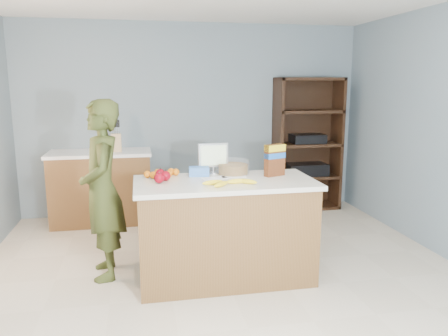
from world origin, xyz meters
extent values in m
cube|color=beige|center=(0.00, 0.00, 0.00)|extent=(4.50, 5.00, 0.02)
cube|color=slate|center=(0.00, 2.50, 1.25)|extent=(4.50, 0.02, 2.50)
cube|color=brown|center=(0.00, 0.30, 0.43)|extent=(1.50, 0.70, 0.86)
cube|color=silver|center=(0.00, 0.30, 0.88)|extent=(1.56, 0.76, 0.04)
cube|color=black|center=(0.00, 0.30, 0.05)|extent=(1.46, 0.66, 0.10)
cube|color=brown|center=(-1.20, 2.20, 0.43)|extent=(1.20, 0.60, 0.86)
cube|color=white|center=(-1.20, 2.20, 0.88)|extent=(1.24, 0.62, 0.04)
cube|color=black|center=(1.55, 2.48, 0.90)|extent=(0.90, 0.04, 1.80)
cube|color=black|center=(1.12, 2.30, 0.90)|extent=(0.04, 0.40, 1.80)
cube|color=black|center=(1.98, 2.30, 0.90)|extent=(0.04, 0.40, 1.80)
cube|color=black|center=(1.55, 2.30, 0.02)|extent=(0.90, 0.40, 0.04)
cube|color=black|center=(1.55, 2.30, 0.45)|extent=(0.90, 0.40, 0.04)
cube|color=black|center=(1.55, 2.30, 0.90)|extent=(0.90, 0.40, 0.04)
cube|color=black|center=(1.55, 2.30, 1.35)|extent=(0.90, 0.40, 0.04)
cube|color=black|center=(1.55, 2.30, 1.78)|extent=(0.90, 0.40, 0.04)
cube|color=black|center=(1.55, 2.30, 0.55)|extent=(0.55, 0.32, 0.16)
cube|color=black|center=(1.55, 2.30, 0.98)|extent=(0.45, 0.30, 0.12)
imported|color=#363D18|center=(-1.05, 0.57, 0.80)|extent=(0.45, 0.62, 1.60)
cube|color=tan|center=(-0.99, 2.14, 1.01)|extent=(0.12, 0.10, 0.22)
cylinder|color=black|center=(-1.03, 2.14, 1.17)|extent=(0.02, 0.02, 0.09)
cylinder|color=black|center=(-1.01, 2.14, 1.17)|extent=(0.02, 0.02, 0.09)
cylinder|color=black|center=(-0.99, 2.14, 1.17)|extent=(0.02, 0.02, 0.09)
cylinder|color=black|center=(-0.97, 2.14, 1.17)|extent=(0.02, 0.02, 0.09)
cylinder|color=black|center=(-0.95, 2.14, 1.17)|extent=(0.02, 0.02, 0.09)
cube|color=white|center=(-0.08, 0.40, 0.90)|extent=(0.24, 0.15, 0.00)
cube|color=white|center=(0.11, 0.44, 0.90)|extent=(0.23, 0.13, 0.00)
ellipsoid|color=yellow|center=(-0.13, 0.16, 0.92)|extent=(0.19, 0.09, 0.04)
ellipsoid|color=yellow|center=(-0.08, 0.08, 0.92)|extent=(0.17, 0.16, 0.04)
ellipsoid|color=yellow|center=(0.07, 0.16, 0.92)|extent=(0.19, 0.07, 0.04)
ellipsoid|color=yellow|center=(0.16, 0.14, 0.92)|extent=(0.17, 0.16, 0.04)
sphere|color=maroon|center=(-0.54, 0.48, 0.94)|extent=(0.09, 0.09, 0.09)
sphere|color=maroon|center=(-0.51, 0.38, 0.94)|extent=(0.09, 0.09, 0.09)
sphere|color=maroon|center=(-0.56, 0.30, 0.94)|extent=(0.09, 0.09, 0.09)
sphere|color=orange|center=(-0.61, 0.50, 0.93)|extent=(0.06, 0.06, 0.06)
sphere|color=orange|center=(-0.56, 0.61, 0.93)|extent=(0.06, 0.06, 0.06)
sphere|color=orange|center=(-0.47, 0.51, 0.93)|extent=(0.06, 0.06, 0.06)
sphere|color=orange|center=(-0.40, 0.59, 0.93)|extent=(0.06, 0.06, 0.06)
sphere|color=orange|center=(-0.66, 0.54, 0.93)|extent=(0.06, 0.06, 0.06)
sphere|color=orange|center=(-0.57, 0.53, 0.93)|extent=(0.06, 0.06, 0.06)
sphere|color=orange|center=(-0.44, 0.61, 0.93)|extent=(0.06, 0.06, 0.06)
cube|color=blue|center=(-0.19, 0.54, 0.94)|extent=(0.19, 0.14, 0.08)
cylinder|color=#267219|center=(0.13, 0.56, 0.95)|extent=(0.27, 0.27, 0.09)
cylinder|color=white|center=(0.13, 0.56, 0.97)|extent=(0.30, 0.30, 0.13)
cylinder|color=silver|center=(-0.05, 0.63, 0.91)|extent=(0.12, 0.12, 0.01)
cylinder|color=silver|center=(-0.05, 0.63, 0.94)|extent=(0.02, 0.02, 0.05)
cube|color=silver|center=(-0.05, 0.63, 1.07)|extent=(0.28, 0.06, 0.22)
cube|color=yellow|center=(-0.05, 0.61, 1.07)|extent=(0.24, 0.02, 0.18)
cube|color=#592B14|center=(0.48, 0.40, 1.04)|extent=(0.20, 0.13, 0.29)
cube|color=yellow|center=(0.48, 0.40, 1.16)|extent=(0.20, 0.14, 0.06)
cube|color=blue|center=(0.48, 0.40, 1.09)|extent=(0.20, 0.14, 0.05)
camera|label=1|loc=(-0.72, -3.31, 1.73)|focal=35.00mm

